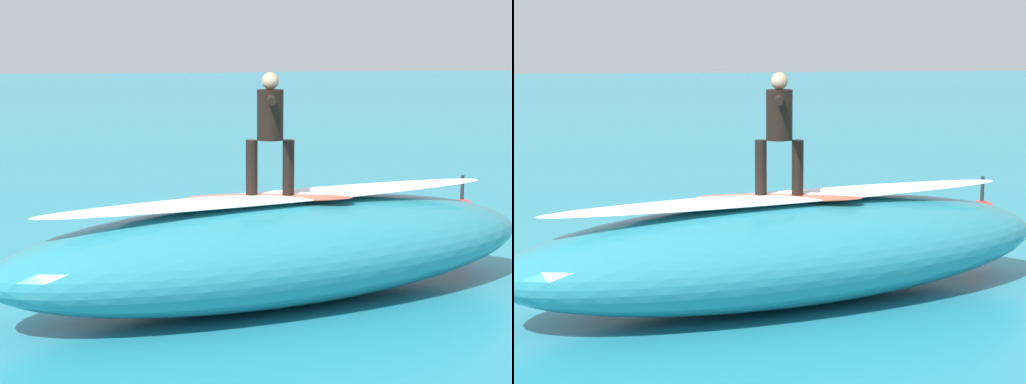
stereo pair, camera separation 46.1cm
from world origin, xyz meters
TOP-DOWN VIEW (x-y plane):
  - ground_plane at (0.00, 0.00)m, footprint 120.00×120.00m
  - wave_crest at (0.00, 2.76)m, footprint 7.92×4.45m
  - wave_foam_lip at (0.00, 2.76)m, footprint 6.39×2.66m
  - surfboard_riding at (0.12, 2.79)m, footprint 2.17×0.77m
  - surfer_riding at (0.12, 2.79)m, footprint 0.61×1.47m
  - surfboard_paddling at (-0.12, -0.87)m, footprint 1.34×2.27m
  - surfer_paddling at (-0.17, -0.75)m, footprint 0.84×1.61m
  - buoy_marker at (-3.90, -0.79)m, footprint 0.60×0.60m
  - foam_patch_near at (-1.69, 0.08)m, footprint 0.85×0.76m
  - foam_patch_mid at (0.79, -2.44)m, footprint 1.15×1.09m

SIDE VIEW (x-z plane):
  - ground_plane at x=0.00m, z-range 0.00..0.00m
  - surfboard_paddling at x=-0.12m, z-range 0.00..0.09m
  - foam_patch_near at x=-1.69m, z-range 0.00..0.12m
  - foam_patch_mid at x=0.79m, z-range 0.00..0.16m
  - surfer_paddling at x=-0.17m, z-range 0.07..0.37m
  - buoy_marker at x=-3.90m, z-range -0.20..0.81m
  - wave_crest at x=0.00m, z-range 0.00..1.34m
  - wave_foam_lip at x=0.00m, z-range 1.34..1.42m
  - surfboard_riding at x=0.12m, z-range 1.34..1.42m
  - surfer_riding at x=0.12m, z-range 1.55..3.10m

